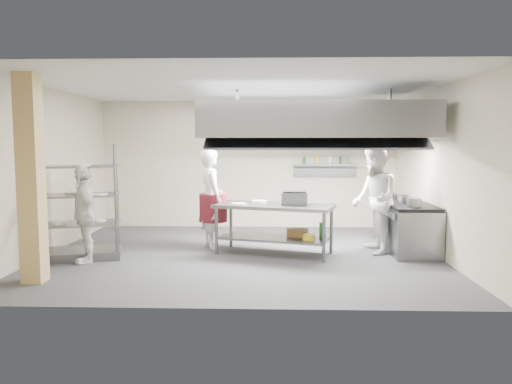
{
  "coord_description": "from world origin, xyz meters",
  "views": [
    {
      "loc": [
        0.55,
        -8.9,
        2.02
      ],
      "look_at": [
        0.25,
        0.2,
        1.12
      ],
      "focal_mm": 35.0,
      "sensor_mm": 36.0,
      "label": 1
    }
  ],
  "objects_px": {
    "pass_rack": "(80,201)",
    "chef_head": "(211,198)",
    "island": "(274,229)",
    "griddle": "(295,199)",
    "chef_plating": "(84,214)",
    "stockpot": "(403,199)",
    "chef_line": "(374,200)",
    "cooking_range": "(406,228)"
  },
  "relations": [
    {
      "from": "chef_head",
      "to": "chef_plating",
      "type": "height_order",
      "value": "chef_head"
    },
    {
      "from": "chef_plating",
      "to": "griddle",
      "type": "relative_size",
      "value": 3.63
    },
    {
      "from": "chef_plating",
      "to": "pass_rack",
      "type": "bearing_deg",
      "value": -177.71
    },
    {
      "from": "chef_plating",
      "to": "cooking_range",
      "type": "bearing_deg",
      "value": 72.44
    },
    {
      "from": "cooking_range",
      "to": "pass_rack",
      "type": "bearing_deg",
      "value": -171.5
    },
    {
      "from": "pass_rack",
      "to": "chef_line",
      "type": "relative_size",
      "value": 1.02
    },
    {
      "from": "chef_line",
      "to": "chef_plating",
      "type": "xyz_separation_m",
      "value": [
        -5.03,
        -0.87,
        -0.16
      ]
    },
    {
      "from": "island",
      "to": "pass_rack",
      "type": "bearing_deg",
      "value": -156.42
    },
    {
      "from": "cooking_range",
      "to": "chef_line",
      "type": "distance_m",
      "value": 0.93
    },
    {
      "from": "chef_head",
      "to": "chef_line",
      "type": "relative_size",
      "value": 0.97
    },
    {
      "from": "island",
      "to": "griddle",
      "type": "height_order",
      "value": "griddle"
    },
    {
      "from": "cooking_range",
      "to": "chef_line",
      "type": "xyz_separation_m",
      "value": [
        -0.66,
        -0.31,
        0.56
      ]
    },
    {
      "from": "pass_rack",
      "to": "cooking_range",
      "type": "height_order",
      "value": "pass_rack"
    },
    {
      "from": "cooking_range",
      "to": "chef_head",
      "type": "xyz_separation_m",
      "value": [
        -3.7,
        0.07,
        0.54
      ]
    },
    {
      "from": "island",
      "to": "pass_rack",
      "type": "xyz_separation_m",
      "value": [
        -3.39,
        -0.42,
        0.54
      ]
    },
    {
      "from": "island",
      "to": "chef_plating",
      "type": "height_order",
      "value": "chef_plating"
    },
    {
      "from": "pass_rack",
      "to": "chef_head",
      "type": "distance_m",
      "value": 2.37
    },
    {
      "from": "pass_rack",
      "to": "stockpot",
      "type": "height_order",
      "value": "pass_rack"
    },
    {
      "from": "pass_rack",
      "to": "griddle",
      "type": "bearing_deg",
      "value": -8.85
    },
    {
      "from": "island",
      "to": "chef_line",
      "type": "relative_size",
      "value": 1.08
    },
    {
      "from": "island",
      "to": "chef_plating",
      "type": "xyz_separation_m",
      "value": [
        -3.2,
        -0.72,
        0.37
      ]
    },
    {
      "from": "chef_plating",
      "to": "island",
      "type": "bearing_deg",
      "value": 73.37
    },
    {
      "from": "chef_head",
      "to": "stockpot",
      "type": "xyz_separation_m",
      "value": [
        3.63,
        -0.13,
        0.02
      ]
    },
    {
      "from": "chef_line",
      "to": "griddle",
      "type": "distance_m",
      "value": 1.47
    },
    {
      "from": "island",
      "to": "chef_plating",
      "type": "distance_m",
      "value": 3.3
    },
    {
      "from": "pass_rack",
      "to": "chef_head",
      "type": "bearing_deg",
      "value": 8.75
    },
    {
      "from": "pass_rack",
      "to": "chef_plating",
      "type": "relative_size",
      "value": 1.21
    },
    {
      "from": "pass_rack",
      "to": "chef_line",
      "type": "height_order",
      "value": "pass_rack"
    },
    {
      "from": "cooking_range",
      "to": "stockpot",
      "type": "height_order",
      "value": "stockpot"
    },
    {
      "from": "island",
      "to": "cooking_range",
      "type": "relative_size",
      "value": 1.06
    },
    {
      "from": "chef_head",
      "to": "chef_line",
      "type": "height_order",
      "value": "chef_line"
    },
    {
      "from": "pass_rack",
      "to": "chef_plating",
      "type": "xyz_separation_m",
      "value": [
        0.18,
        -0.3,
        -0.18
      ]
    },
    {
      "from": "chef_line",
      "to": "cooking_range",
      "type": "bearing_deg",
      "value": 113.42
    },
    {
      "from": "chef_line",
      "to": "griddle",
      "type": "xyz_separation_m",
      "value": [
        -1.46,
        -0.18,
        0.04
      ]
    },
    {
      "from": "griddle",
      "to": "stockpot",
      "type": "relative_size",
      "value": 2.02
    },
    {
      "from": "cooking_range",
      "to": "chef_plating",
      "type": "xyz_separation_m",
      "value": [
        -5.7,
        -1.18,
        0.4
      ]
    },
    {
      "from": "chef_line",
      "to": "stockpot",
      "type": "xyz_separation_m",
      "value": [
        0.59,
        0.25,
        -0.01
      ]
    },
    {
      "from": "pass_rack",
      "to": "stockpot",
      "type": "xyz_separation_m",
      "value": [
        5.81,
        0.82,
        -0.02
      ]
    },
    {
      "from": "cooking_range",
      "to": "griddle",
      "type": "distance_m",
      "value": 2.26
    },
    {
      "from": "griddle",
      "to": "stockpot",
      "type": "xyz_separation_m",
      "value": [
        2.05,
        0.43,
        -0.04
      ]
    },
    {
      "from": "chef_line",
      "to": "chef_plating",
      "type": "bearing_deg",
      "value": -82.04
    },
    {
      "from": "griddle",
      "to": "chef_line",
      "type": "bearing_deg",
      "value": 12.53
    }
  ]
}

